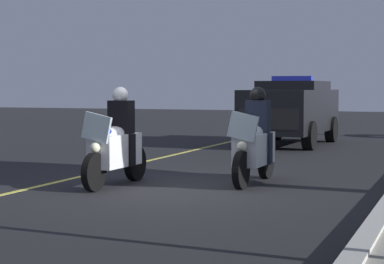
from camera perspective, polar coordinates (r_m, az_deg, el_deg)
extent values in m
plane|color=black|center=(11.98, -1.68, -4.58)|extent=(80.00, 80.00, 0.00)
cube|color=#E0D14C|center=(12.99, -10.82, -3.98)|extent=(48.00, 0.12, 0.01)
cylinder|color=black|center=(11.67, -7.94, -3.24)|extent=(0.64, 0.13, 0.64)
cylinder|color=black|center=(12.98, -4.62, -2.53)|extent=(0.64, 0.15, 0.64)
cube|color=white|center=(12.27, -6.24, -1.49)|extent=(1.21, 0.46, 0.56)
ellipsoid|color=white|center=(12.20, -6.37, -0.10)|extent=(0.57, 0.33, 0.24)
cube|color=silver|center=(11.69, -7.73, 0.36)|extent=(0.07, 0.56, 0.53)
sphere|color=#F9F4CC|center=(11.66, -7.86, -1.27)|extent=(0.17, 0.17, 0.17)
sphere|color=red|center=(11.89, -8.08, 0.08)|extent=(0.09, 0.09, 0.09)
sphere|color=#1933F2|center=(11.73, -6.73, 0.04)|extent=(0.09, 0.09, 0.09)
cube|color=black|center=(12.43, -5.76, 1.17)|extent=(0.29, 0.41, 0.60)
cube|color=black|center=(12.33, -5.05, -1.45)|extent=(0.18, 0.14, 0.56)
cube|color=black|center=(12.51, -6.68, -1.39)|extent=(0.18, 0.14, 0.56)
sphere|color=white|center=(12.41, -5.81, 3.01)|extent=(0.28, 0.28, 0.28)
cylinder|color=black|center=(11.87, 3.99, -3.10)|extent=(0.64, 0.13, 0.64)
cylinder|color=black|center=(13.29, 6.02, -2.39)|extent=(0.64, 0.15, 0.64)
cube|color=silver|center=(12.53, 5.04, -1.37)|extent=(1.21, 0.46, 0.56)
ellipsoid|color=silver|center=(12.46, 4.98, -0.02)|extent=(0.57, 0.33, 0.24)
cube|color=silver|center=(11.90, 4.16, 0.44)|extent=(0.07, 0.56, 0.53)
sphere|color=#F9F4CC|center=(11.86, 4.06, -1.16)|extent=(0.17, 0.17, 0.17)
sphere|color=red|center=(12.08, 3.63, 0.16)|extent=(0.09, 0.09, 0.09)
sphere|color=#1933F2|center=(11.98, 5.08, 0.12)|extent=(0.09, 0.09, 0.09)
cube|color=black|center=(12.71, 5.36, 1.23)|extent=(0.29, 0.41, 0.60)
cube|color=black|center=(12.63, 6.14, -1.34)|extent=(0.18, 0.14, 0.56)
cube|color=black|center=(12.75, 4.41, -1.28)|extent=(0.18, 0.14, 0.56)
sphere|color=black|center=(12.68, 5.35, 3.03)|extent=(0.28, 0.28, 0.28)
cube|color=black|center=(21.13, 8.04, 1.72)|extent=(4.94, 2.00, 1.24)
cube|color=black|center=(21.41, 8.25, 3.62)|extent=(2.44, 1.80, 0.36)
cube|color=#2633D8|center=(21.21, 8.13, 4.32)|extent=(0.30, 1.21, 0.14)
cube|color=black|center=(18.82, 6.24, 1.08)|extent=(0.15, 1.62, 0.56)
cylinder|color=black|center=(19.44, 9.47, -0.29)|extent=(0.81, 0.30, 0.80)
cylinder|color=black|center=(19.91, 4.42, -0.15)|extent=(0.81, 0.30, 0.80)
cylinder|color=black|center=(22.47, 11.22, 0.22)|extent=(0.81, 0.30, 0.80)
cylinder|color=black|center=(22.88, 6.79, 0.32)|extent=(0.81, 0.30, 0.80)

